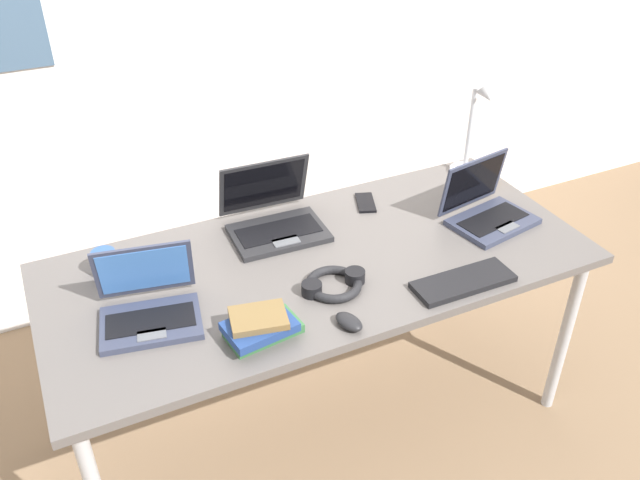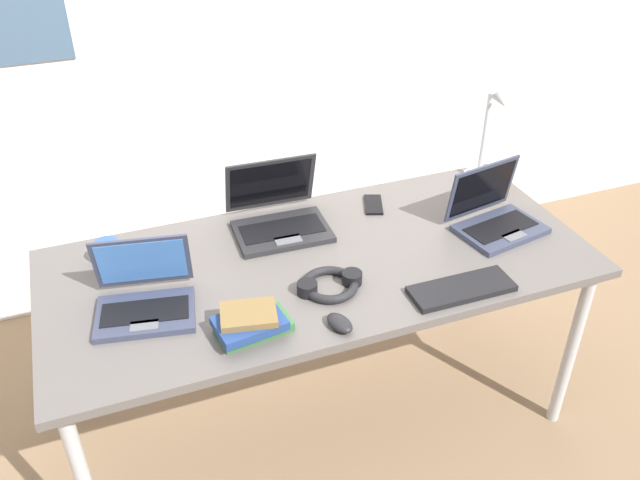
{
  "view_description": "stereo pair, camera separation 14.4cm",
  "coord_description": "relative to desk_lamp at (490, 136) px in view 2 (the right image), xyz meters",
  "views": [
    {
      "loc": [
        -0.77,
        -1.62,
        2.02
      ],
      "look_at": [
        0.0,
        0.0,
        0.82
      ],
      "focal_mm": 37.49,
      "sensor_mm": 36.0,
      "label": 1
    },
    {
      "loc": [
        -0.64,
        -1.68,
        2.02
      ],
      "look_at": [
        0.0,
        0.0,
        0.82
      ],
      "focal_mm": 37.49,
      "sensor_mm": 36.0,
      "label": 2
    }
  ],
  "objects": [
    {
      "name": "coffee_mug",
      "position": [
        -1.45,
        -0.05,
        -0.15
      ],
      "size": [
        0.11,
        0.08,
        0.09
      ],
      "color": "#2D518C",
      "rests_on": "desk"
    },
    {
      "name": "desk",
      "position": [
        -0.8,
        -0.28,
        -0.25
      ],
      "size": [
        1.8,
        0.8,
        0.74
      ],
      "color": "#595451",
      "rests_on": "ground_plane"
    },
    {
      "name": "wall_back",
      "position": [
        -0.8,
        0.82,
        0.36
      ],
      "size": [
        6.0,
        0.13,
        2.6
      ],
      "color": "silver",
      "rests_on": "ground_plane"
    },
    {
      "name": "desk_lamp",
      "position": [
        0.0,
        0.0,
        0.0
      ],
      "size": [
        0.12,
        0.18,
        0.4
      ],
      "color": "silver",
      "rests_on": "desk"
    },
    {
      "name": "external_keyboard",
      "position": [
        -0.45,
        -0.59,
        -0.19
      ],
      "size": [
        0.33,
        0.12,
        0.02
      ],
      "primitive_type": "cube",
      "rotation": [
        0.0,
        0.0,
        -0.01
      ],
      "color": "black",
      "rests_on": "desk"
    },
    {
      "name": "cell_phone",
      "position": [
        -0.49,
        -0.02,
        -0.19
      ],
      "size": [
        0.11,
        0.15,
        0.01
      ],
      "primitive_type": "cube",
      "rotation": [
        0.0,
        0.0,
        -0.36
      ],
      "color": "black",
      "rests_on": "desk"
    },
    {
      "name": "laptop_far_corner",
      "position": [
        -0.15,
        -0.31,
        -0.15
      ],
      "size": [
        0.33,
        0.28,
        0.22
      ],
      "color": "#33384C",
      "rests_on": "desk"
    },
    {
      "name": "ground_plane",
      "position": [
        -0.8,
        -0.28,
        -0.94
      ],
      "size": [
        12.0,
        12.0,
        0.0
      ],
      "primitive_type": "plane",
      "color": "#7A6047"
    },
    {
      "name": "laptop_back_right",
      "position": [
        -1.38,
        -0.33,
        -0.15
      ],
      "size": [
        0.33,
        0.3,
        0.21
      ],
      "color": "#33384C",
      "rests_on": "desk"
    },
    {
      "name": "book_stack",
      "position": [
        -1.11,
        -0.54,
        -0.16
      ],
      "size": [
        0.23,
        0.16,
        0.08
      ],
      "color": "#336638",
      "rests_on": "desk"
    },
    {
      "name": "laptop_back_left",
      "position": [
        -0.87,
        -0.04,
        -0.15
      ],
      "size": [
        0.34,
        0.3,
        0.23
      ],
      "color": "#232326",
      "rests_on": "desk"
    },
    {
      "name": "pill_bottle",
      "position": [
        0.05,
        -0.09,
        -0.16
      ],
      "size": [
        0.04,
        0.04,
        0.08
      ],
      "color": "gold",
      "rests_on": "desk"
    },
    {
      "name": "computer_mouse",
      "position": [
        -0.87,
        -0.61,
        -0.18
      ],
      "size": [
        0.08,
        0.11,
        0.03
      ],
      "primitive_type": "ellipsoid",
      "rotation": [
        0.0,
        0.0,
        0.29
      ],
      "color": "black",
      "rests_on": "desk"
    },
    {
      "name": "headphones",
      "position": [
        -0.83,
        -0.43,
        -0.18
      ],
      "size": [
        0.21,
        0.18,
        0.04
      ],
      "color": "black",
      "rests_on": "desk"
    }
  ]
}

